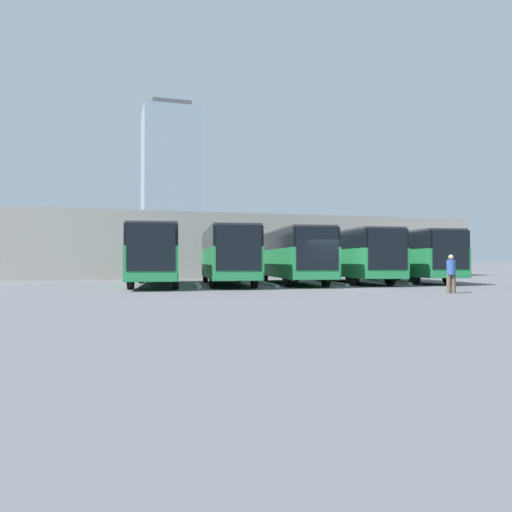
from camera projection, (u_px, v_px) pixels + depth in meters
name	position (u px, v px, depth m)	size (l,w,h in m)	color
ground_plane	(329.00, 288.00, 25.71)	(600.00, 600.00, 0.00)	#5B5B60
bus_0	(405.00, 255.00, 33.64)	(4.04, 11.71, 3.28)	#238447
curb_divider_0	(392.00, 282.00, 31.40)	(0.24, 5.02, 0.15)	#B2B2AD
bus_1	(351.00, 255.00, 32.25)	(4.04, 11.71, 3.28)	#238447
curb_divider_1	(333.00, 283.00, 30.01)	(0.24, 5.02, 0.15)	#B2B2AD
bus_2	(292.00, 254.00, 30.90)	(4.04, 11.71, 3.28)	#238447
curb_divider_2	(269.00, 284.00, 28.67)	(0.24, 5.02, 0.15)	#B2B2AD
bus_3	(227.00, 254.00, 29.63)	(4.04, 11.71, 3.28)	#238447
curb_divider_3	(198.00, 285.00, 27.39)	(0.24, 5.02, 0.15)	#B2B2AD
bus_4	(156.00, 254.00, 28.46)	(4.04, 11.71, 3.28)	#238447
pedestrian	(451.00, 273.00, 21.77)	(0.48, 0.48, 1.69)	brown
station_building	(229.00, 247.00, 46.83)	(43.30, 15.32, 5.37)	#A8A399
office_tower	(170.00, 186.00, 181.81)	(19.58, 19.58, 58.66)	#93A8B7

